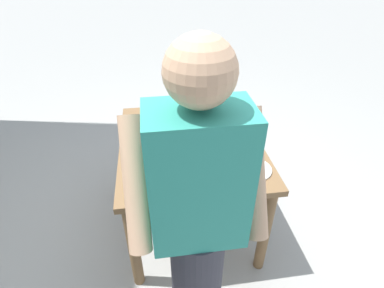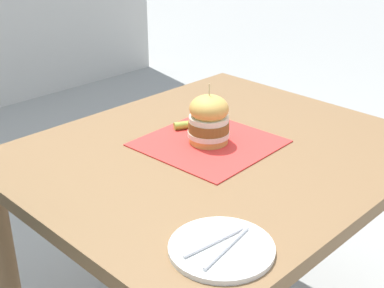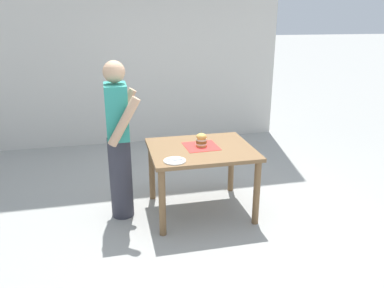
# 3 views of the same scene
# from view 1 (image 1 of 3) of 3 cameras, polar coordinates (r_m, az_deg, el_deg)

# --- Properties ---
(ground_plane) EXTENTS (80.00, 80.00, 0.00)m
(ground_plane) POSITION_cam_1_polar(r_m,az_deg,el_deg) (2.53, -0.33, -13.82)
(ground_plane) COLOR #9E9E99
(patio_table) EXTENTS (0.94, 1.11, 0.75)m
(patio_table) POSITION_cam_1_polar(r_m,az_deg,el_deg) (2.10, -0.39, -2.16)
(patio_table) COLOR brown
(patio_table) RESTS_ON ground
(serving_paper) EXTENTS (0.37, 0.37, 0.00)m
(serving_paper) POSITION_cam_1_polar(r_m,az_deg,el_deg) (2.04, -1.61, 0.56)
(serving_paper) COLOR red
(serving_paper) RESTS_ON patio_table
(sandwich) EXTENTS (0.12, 0.12, 0.18)m
(sandwich) POSITION_cam_1_polar(r_m,az_deg,el_deg) (2.00, -1.76, 2.34)
(sandwich) COLOR gold
(sandwich) RESTS_ON serving_paper
(pickle_spear) EXTENTS (0.06, 0.10, 0.02)m
(pickle_spear) POSITION_cam_1_polar(r_m,az_deg,el_deg) (2.05, -4.99, 1.17)
(pickle_spear) COLOR #8EA83D
(pickle_spear) RESTS_ON serving_paper
(side_plate_with_forks) EXTENTS (0.22, 0.22, 0.02)m
(side_plate_with_forks) POSITION_cam_1_polar(r_m,az_deg,el_deg) (1.82, 11.54, -4.69)
(side_plate_with_forks) COLOR white
(side_plate_with_forks) RESTS_ON patio_table
(diner_across_table) EXTENTS (0.55, 0.35, 1.69)m
(diner_across_table) POSITION_cam_1_polar(r_m,az_deg,el_deg) (1.30, 1.03, -16.39)
(diner_across_table) COLOR #33333D
(diner_across_table) RESTS_ON ground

